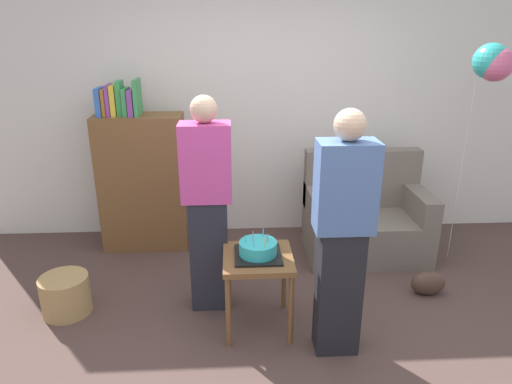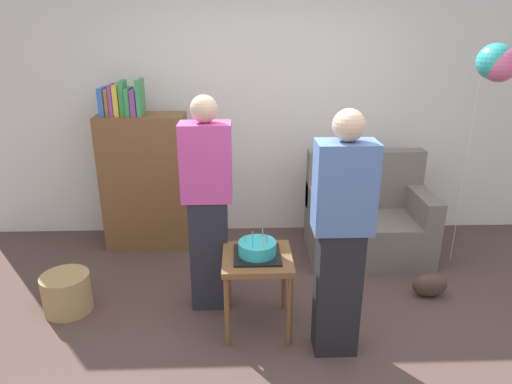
# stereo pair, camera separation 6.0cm
# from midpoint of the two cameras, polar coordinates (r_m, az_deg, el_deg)

# --- Properties ---
(ground_plane) EXTENTS (8.00, 8.00, 0.00)m
(ground_plane) POSITION_cam_midpoint_polar(r_m,az_deg,el_deg) (3.26, 4.57, -19.31)
(ground_plane) COLOR #4C3833
(wall_back) EXTENTS (6.00, 0.10, 2.70)m
(wall_back) POSITION_cam_midpoint_polar(r_m,az_deg,el_deg) (4.62, 2.21, 11.17)
(wall_back) COLOR silver
(wall_back) RESTS_ON ground_plane
(couch) EXTENTS (1.10, 0.70, 0.96)m
(couch) POSITION_cam_midpoint_polar(r_m,az_deg,el_deg) (4.44, 14.06, -3.41)
(couch) COLOR #6B6056
(couch) RESTS_ON ground_plane
(bookshelf) EXTENTS (0.80, 0.36, 1.62)m
(bookshelf) POSITION_cam_midpoint_polar(r_m,az_deg,el_deg) (4.49, -13.28, 1.65)
(bookshelf) COLOR brown
(bookshelf) RESTS_ON ground_plane
(side_table) EXTENTS (0.48, 0.48, 0.57)m
(side_table) POSITION_cam_midpoint_polar(r_m,az_deg,el_deg) (3.22, 0.70, -9.31)
(side_table) COLOR brown
(side_table) RESTS_ON ground_plane
(birthday_cake) EXTENTS (0.32, 0.32, 0.17)m
(birthday_cake) POSITION_cam_midpoint_polar(r_m,az_deg,el_deg) (3.16, 0.71, -7.16)
(birthday_cake) COLOR black
(birthday_cake) RESTS_ON side_table
(person_blowing_candles) EXTENTS (0.36, 0.22, 1.63)m
(person_blowing_candles) POSITION_cam_midpoint_polar(r_m,az_deg,el_deg) (3.35, -5.53, -1.66)
(person_blowing_candles) COLOR #23232D
(person_blowing_candles) RESTS_ON ground_plane
(person_holding_cake) EXTENTS (0.36, 0.22, 1.63)m
(person_holding_cake) POSITION_cam_midpoint_polar(r_m,az_deg,el_deg) (2.90, 11.12, -5.55)
(person_holding_cake) COLOR black
(person_holding_cake) RESTS_ON ground_plane
(wicker_basket) EXTENTS (0.36, 0.36, 0.30)m
(wicker_basket) POSITION_cam_midpoint_polar(r_m,az_deg,el_deg) (3.83, -22.08, -11.56)
(wicker_basket) COLOR #A88451
(wicker_basket) RESTS_ON ground_plane
(handbag) EXTENTS (0.28, 0.14, 0.20)m
(handbag) POSITION_cam_midpoint_polar(r_m,az_deg,el_deg) (4.02, 21.23, -10.76)
(handbag) COLOR #473328
(handbag) RESTS_ON ground_plane
(balloon_bunch) EXTENTS (0.31, 0.31, 1.94)m
(balloon_bunch) POSITION_cam_midpoint_polar(r_m,az_deg,el_deg) (4.25, 28.24, 13.98)
(balloon_bunch) COLOR silver
(balloon_bunch) RESTS_ON ground_plane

